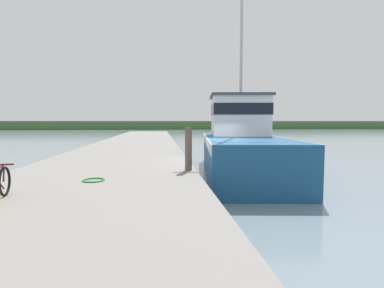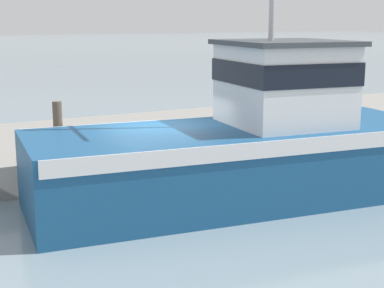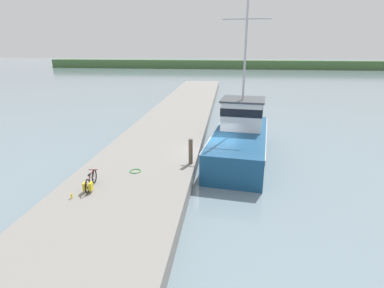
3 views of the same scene
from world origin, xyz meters
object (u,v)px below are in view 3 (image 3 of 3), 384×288
fishing_boat_main (240,136)px  bicycle_touring (90,182)px  mooring_post (191,151)px  water_bottle_by_bike (72,196)px

fishing_boat_main → bicycle_touring: fishing_boat_main is taller
bicycle_touring → mooring_post: (4.36, 3.80, 0.40)m
bicycle_touring → water_bottle_by_bike: 1.10m
mooring_post → water_bottle_by_bike: size_ratio=6.15×
mooring_post → water_bottle_by_bike: mooring_post is taller
fishing_boat_main → water_bottle_by_bike: fishing_boat_main is taller
bicycle_touring → water_bottle_by_bike: bicycle_touring is taller
mooring_post → fishing_boat_main: bearing=54.0°
fishing_boat_main → mooring_post: size_ratio=8.12×
fishing_boat_main → mooring_post: 5.09m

